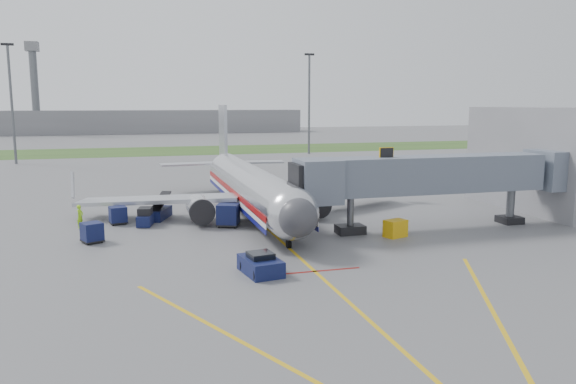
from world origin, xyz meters
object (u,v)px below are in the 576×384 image
object	(u,v)px
airliner	(251,186)
belt_loader	(159,213)
pushback_tug	(261,265)
ramp_worker	(80,216)
baggage_tug	(145,218)

from	to	relation	value
airliner	belt_loader	size ratio (longest dim) A/B	7.83
pushback_tug	belt_loader	bearing A→B (deg)	105.34
airliner	ramp_worker	size ratio (longest dim) A/B	18.19
baggage_tug	belt_loader	xyz separation A→B (m)	(1.27, 2.78, -0.16)
pushback_tug	ramp_worker	bearing A→B (deg)	125.23
pushback_tug	belt_loader	size ratio (longest dim) A/B	0.77
airliner	ramp_worker	bearing A→B (deg)	-172.05
pushback_tug	ramp_worker	size ratio (longest dim) A/B	1.78
baggage_tug	ramp_worker	xyz separation A→B (m)	(-5.30, 0.56, 0.29)
belt_loader	ramp_worker	bearing A→B (deg)	-161.40
pushback_tug	baggage_tug	bearing A→B (deg)	111.85
airliner	ramp_worker	distance (m)	15.35
pushback_tug	belt_loader	world-z (taller)	belt_loader
airliner	pushback_tug	distance (m)	19.16
pushback_tug	baggage_tug	distance (m)	17.32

